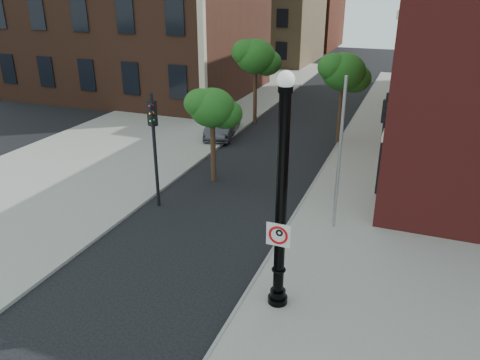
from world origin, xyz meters
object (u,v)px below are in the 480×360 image
at_px(parked_car, 223,125).
at_px(no_parking_sign, 278,235).
at_px(lamppost, 281,209).
at_px(traffic_signal_left, 153,132).
at_px(traffic_signal_right, 384,129).

bearing_deg(parked_car, no_parking_sign, -73.01).
bearing_deg(lamppost, traffic_signal_left, 145.33).
bearing_deg(no_parking_sign, traffic_signal_right, 79.04).
bearing_deg(no_parking_sign, lamppost, 91.70).
relative_size(parked_car, traffic_signal_left, 0.89).
bearing_deg(lamppost, parked_car, 118.55).
relative_size(no_parking_sign, parked_car, 0.16).
height_order(no_parking_sign, traffic_signal_left, traffic_signal_left).
xyz_separation_m(parked_car, traffic_signal_left, (1.29, -9.73, 2.45)).
bearing_deg(lamppost, traffic_signal_right, 78.30).
relative_size(traffic_signal_left, traffic_signal_right, 1.04).
distance_m(no_parking_sign, traffic_signal_left, 7.94).
bearing_deg(traffic_signal_left, parked_car, 119.13).
relative_size(lamppost, traffic_signal_right, 1.47).
height_order(lamppost, traffic_signal_right, lamppost).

